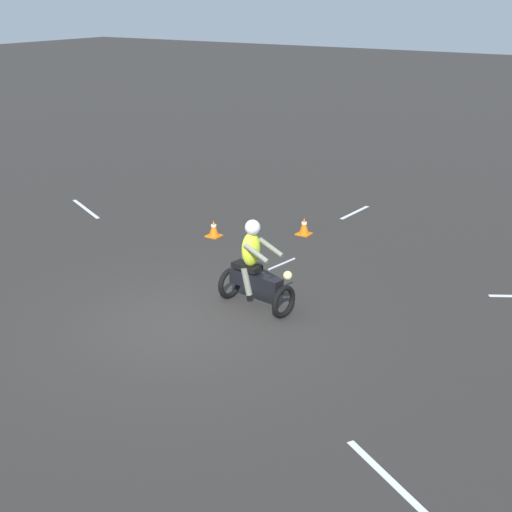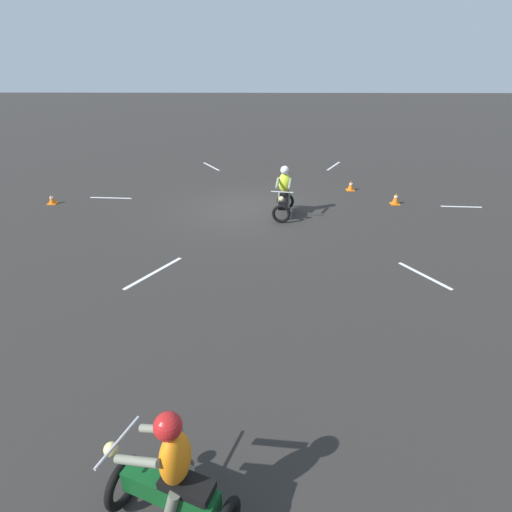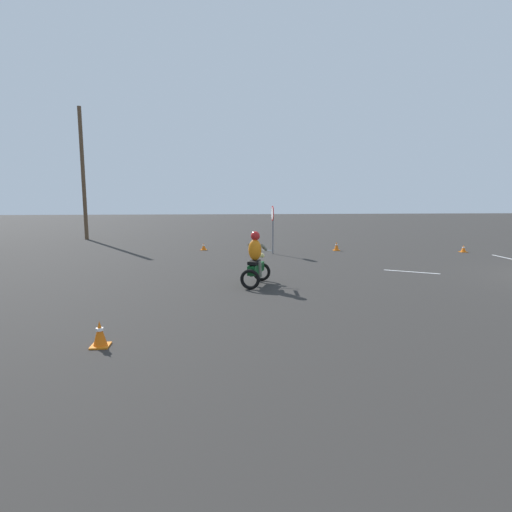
{
  "view_description": "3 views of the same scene",
  "coord_description": "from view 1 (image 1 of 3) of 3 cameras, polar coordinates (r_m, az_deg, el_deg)",
  "views": [
    {
      "loc": [
        8.73,
        7.14,
        5.44
      ],
      "look_at": [
        -1.29,
        0.7,
        1.0
      ],
      "focal_mm": 50.0,
      "sensor_mm": 36.0,
      "label": 1
    },
    {
      "loc": [
        -0.59,
        13.34,
        4.62
      ],
      "look_at": [
        -0.46,
        5.67,
        0.9
      ],
      "focal_mm": 28.0,
      "sensor_mm": 36.0,
      "label": 2
    },
    {
      "loc": [
        -11.6,
        11.79,
        2.61
      ],
      "look_at": [
        0.37,
        10.63,
        0.9
      ],
      "focal_mm": 28.0,
      "sensor_mm": 36.0,
      "label": 3
    }
  ],
  "objects": [
    {
      "name": "ground_plane",
      "position": [
        12.52,
        -5.94,
        -5.42
      ],
      "size": [
        120.0,
        120.0,
        0.0
      ],
      "primitive_type": "plane",
      "color": "#2D2B28"
    },
    {
      "name": "motorcycle_rider_foreground",
      "position": [
        12.83,
        -0.12,
        -1.11
      ],
      "size": [
        0.84,
        1.55,
        1.66
      ],
      "rotation": [
        0.0,
        0.0,
        6.13
      ],
      "color": "black",
      "rests_on": "ground"
    },
    {
      "name": "traffic_cone_near_right",
      "position": [
        16.79,
        -3.4,
        2.18
      ],
      "size": [
        0.32,
        0.32,
        0.39
      ],
      "color": "orange",
      "rests_on": "ground"
    },
    {
      "name": "traffic_cone_far_right",
      "position": [
        16.93,
        3.87,
        2.38
      ],
      "size": [
        0.32,
        0.32,
        0.42
      ],
      "color": "orange",
      "rests_on": "ground"
    },
    {
      "name": "lane_stripe_ne",
      "position": [
        8.93,
        11.08,
        -17.51
      ],
      "size": [
        1.07,
        1.69,
        0.01
      ],
      "primitive_type": "cube",
      "rotation": [
        0.0,
        0.0,
        2.6
      ],
      "color": "silver",
      "rests_on": "ground"
    },
    {
      "name": "lane_stripe_w",
      "position": [
        18.84,
        7.91,
        3.48
      ],
      "size": [
        1.42,
        0.19,
        0.01
      ],
      "primitive_type": "cube",
      "rotation": [
        0.0,
        0.0,
        4.65
      ],
      "color": "silver",
      "rests_on": "ground"
    },
    {
      "name": "lane_stripe_sw",
      "position": [
        19.51,
        -13.47,
        3.7
      ],
      "size": [
        0.97,
        1.82,
        0.01
      ],
      "primitive_type": "cube",
      "rotation": [
        0.0,
        0.0,
        5.82
      ],
      "color": "silver",
      "rests_on": "ground"
    }
  ]
}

